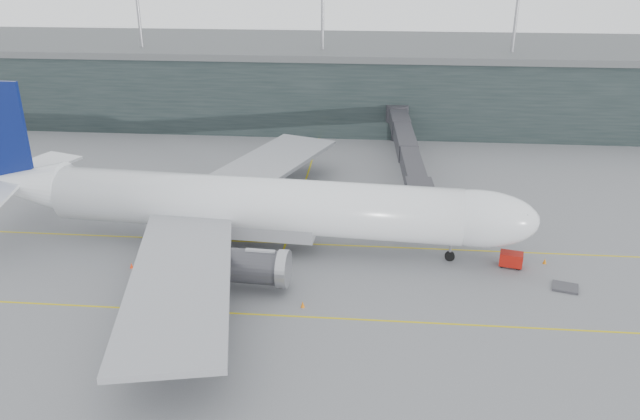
{
  "coord_description": "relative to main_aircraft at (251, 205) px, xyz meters",
  "views": [
    {
      "loc": [
        15.23,
        -71.48,
        33.55
      ],
      "look_at": [
        9.19,
        -4.0,
        4.54
      ],
      "focal_mm": 35.0,
      "sensor_mm": 36.0,
      "label": 1
    }
  ],
  "objects": [
    {
      "name": "jet_bridge",
      "position": [
        19.14,
        29.86,
        -0.35
      ],
      "size": [
        5.43,
        43.63,
        6.64
      ],
      "rotation": [
        0.0,
        0.0,
        0.04
      ],
      "color": "#2C2C31",
      "rests_on": "ground"
    },
    {
      "name": "main_aircraft",
      "position": [
        0.0,
        0.0,
        0.0
      ],
      "size": [
        67.63,
        63.41,
        18.96
      ],
      "rotation": [
        0.0,
        0.0,
        -0.07
      ],
      "color": "white",
      "rests_on": "ground"
    },
    {
      "name": "taxiline_lead_main",
      "position": [
        3.83,
        25.17,
        -5.31
      ],
      "size": [
        0.25,
        60.0,
        0.02
      ],
      "primitive_type": "cube",
      "color": "gold",
      "rests_on": "ground"
    },
    {
      "name": "uld_a",
      "position": [
        -6.52,
        14.24,
        -4.37
      ],
      "size": [
        2.13,
        1.77,
        1.8
      ],
      "rotation": [
        0.0,
        0.0,
        0.1
      ],
      "color": "#3A3A3F",
      "rests_on": "ground"
    },
    {
      "name": "taxiline_a",
      "position": [
        -1.17,
        1.17,
        -5.31
      ],
      "size": [
        160.0,
        0.25,
        0.02
      ],
      "primitive_type": "cube",
      "color": "gold",
      "rests_on": "ground"
    },
    {
      "name": "uld_b",
      "position": [
        -3.63,
        17.59,
        -4.47
      ],
      "size": [
        1.9,
        1.59,
        1.61
      ],
      "rotation": [
        0.0,
        0.0,
        -0.1
      ],
      "color": "#3A3A3F",
      "rests_on": "ground"
    },
    {
      "name": "uld_c",
      "position": [
        -1.86,
        16.29,
        -4.45
      ],
      "size": [
        1.98,
        1.66,
        1.66
      ],
      "rotation": [
        0.0,
        0.0,
        -0.11
      ],
      "color": "#3A3A3F",
      "rests_on": "ground"
    },
    {
      "name": "cone_wing_port",
      "position": [
        10.16,
        14.84,
        -4.96
      ],
      "size": [
        0.45,
        0.45,
        0.72
      ],
      "primitive_type": "cone",
      "color": "red",
      "rests_on": "ground"
    },
    {
      "name": "cone_wing_stbd",
      "position": [
        7.55,
        -13.1,
        -4.99
      ],
      "size": [
        0.42,
        0.42,
        0.67
      ],
      "primitive_type": "cone",
      "color": "orange",
      "rests_on": "ground"
    },
    {
      "name": "ground",
      "position": [
        -1.17,
        5.17,
        -5.32
      ],
      "size": [
        320.0,
        320.0,
        0.0
      ],
      "primitive_type": "plane",
      "color": "slate",
      "rests_on": "ground"
    },
    {
      "name": "terminal",
      "position": [
        -1.17,
        63.17,
        2.3
      ],
      "size": [
        240.0,
        36.0,
        29.0
      ],
      "color": "black",
      "rests_on": "ground"
    },
    {
      "name": "taxiline_b",
      "position": [
        -1.17,
        -14.83,
        -5.31
      ],
      "size": [
        160.0,
        0.25,
        0.02
      ],
      "primitive_type": "cube",
      "color": "gold",
      "rests_on": "ground"
    },
    {
      "name": "cone_nose",
      "position": [
        33.94,
        -1.45,
        -4.99
      ],
      "size": [
        0.42,
        0.42,
        0.67
      ],
      "primitive_type": "cone",
      "color": "orange",
      "rests_on": "ground"
    },
    {
      "name": "gse_cart",
      "position": [
        29.91,
        -2.51,
        -4.37
      ],
      "size": [
        2.8,
        2.12,
        1.71
      ],
      "rotation": [
        0.0,
        0.0,
        -0.23
      ],
      "color": "#A1130B",
      "rests_on": "ground"
    },
    {
      "name": "baggage_dolly",
      "position": [
        34.76,
        -6.98,
        -5.16
      ],
      "size": [
        3.09,
        2.73,
        0.26
      ],
      "primitive_type": "cube",
      "rotation": [
        0.0,
        0.0,
        -0.28
      ],
      "color": "#37363B",
      "rests_on": "ground"
    },
    {
      "name": "cone_tail",
      "position": [
        -12.55,
        -6.64,
        -5.0
      ],
      "size": [
        0.4,
        0.4,
        0.63
      ],
      "primitive_type": "cone",
      "color": "#FD380E",
      "rests_on": "ground"
    }
  ]
}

